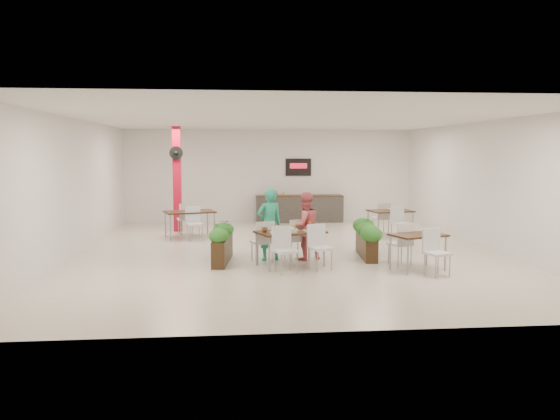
% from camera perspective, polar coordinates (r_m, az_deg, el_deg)
% --- Properties ---
extents(ground, '(12.00, 12.00, 0.00)m').
position_cam_1_polar(ground, '(13.35, 0.86, -4.38)').
color(ground, beige).
rests_on(ground, ground).
extents(room_shell, '(10.10, 12.10, 3.22)m').
position_cam_1_polar(room_shell, '(13.14, 0.87, 4.25)').
color(room_shell, white).
rests_on(room_shell, ground).
extents(red_column, '(0.40, 0.41, 3.20)m').
position_cam_1_polar(red_column, '(16.94, -10.69, 3.32)').
color(red_column, red).
rests_on(red_column, ground).
extents(service_counter, '(3.00, 0.64, 2.20)m').
position_cam_1_polar(service_counter, '(18.96, 2.03, 0.21)').
color(service_counter, '#2D2A28').
rests_on(service_counter, ground).
extents(main_table, '(1.69, 1.94, 0.92)m').
position_cam_1_polar(main_table, '(11.61, 1.05, -2.78)').
color(main_table, black).
rests_on(main_table, ground).
extents(diner_man, '(0.69, 0.57, 1.62)m').
position_cam_1_polar(diner_man, '(12.20, -1.12, -1.52)').
color(diner_man, '#26A47C').
rests_on(diner_man, ground).
extents(diner_woman, '(0.89, 0.80, 1.53)m').
position_cam_1_polar(diner_woman, '(12.29, 2.61, -1.69)').
color(diner_woman, '#F06A75').
rests_on(diner_woman, ground).
extents(planter_left, '(0.55, 1.79, 0.94)m').
position_cam_1_polar(planter_left, '(12.12, -6.04, -3.11)').
color(planter_left, black).
rests_on(planter_left, ground).
extents(planter_right, '(0.53, 1.74, 0.91)m').
position_cam_1_polar(planter_right, '(12.78, 9.02, -2.74)').
color(planter_right, black).
rests_on(planter_right, ground).
extents(side_table_a, '(1.57, 1.67, 0.92)m').
position_cam_1_polar(side_table_a, '(15.77, -9.43, -0.50)').
color(side_table_a, black).
rests_on(side_table_a, ground).
extents(side_table_b, '(1.32, 1.67, 0.92)m').
position_cam_1_polar(side_table_b, '(16.10, 11.45, -0.45)').
color(side_table_b, black).
rests_on(side_table_b, ground).
extents(side_table_c, '(1.23, 1.67, 0.92)m').
position_cam_1_polar(side_table_c, '(11.55, 14.22, -3.13)').
color(side_table_c, black).
rests_on(side_table_c, ground).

